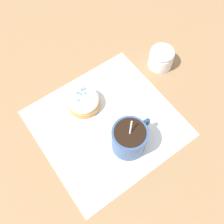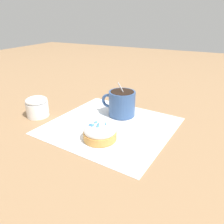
{
  "view_description": "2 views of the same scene",
  "coord_description": "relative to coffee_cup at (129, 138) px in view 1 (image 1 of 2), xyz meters",
  "views": [
    {
      "loc": [
        -0.21,
        0.17,
        0.58
      ],
      "look_at": [
        -0.0,
        -0.02,
        0.04
      ],
      "focal_mm": 42.0,
      "sensor_mm": 36.0,
      "label": 1
    },
    {
      "loc": [
        0.48,
        0.24,
        0.29
      ],
      "look_at": [
        -0.01,
        0.0,
        0.04
      ],
      "focal_mm": 35.0,
      "sensor_mm": 36.0,
      "label": 2
    }
  ],
  "objects": [
    {
      "name": "paper_napkin",
      "position": [
        0.08,
        0.0,
        -0.04
      ],
      "size": [
        0.34,
        0.36,
        0.0
      ],
      "color": "white",
      "rests_on": "ground_plane"
    },
    {
      "name": "sugar_bowl",
      "position": [
        0.12,
        -0.23,
        -0.01
      ],
      "size": [
        0.07,
        0.07,
        0.06
      ],
      "color": "white",
      "rests_on": "ground_plane"
    },
    {
      "name": "coffee_cup",
      "position": [
        0.0,
        0.0,
        0.0
      ],
      "size": [
        0.08,
        0.11,
        0.1
      ],
      "color": "#335184",
      "rests_on": "paper_napkin"
    },
    {
      "name": "frosted_pastry",
      "position": [
        0.15,
        0.01,
        -0.02
      ],
      "size": [
        0.08,
        0.08,
        0.05
      ],
      "color": "#D19347",
      "rests_on": "paper_napkin"
    },
    {
      "name": "ground_plane",
      "position": [
        0.08,
        0.0,
        -0.04
      ],
      "size": [
        3.0,
        3.0,
        0.0
      ],
      "primitive_type": "plane",
      "color": "#93704C"
    }
  ]
}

